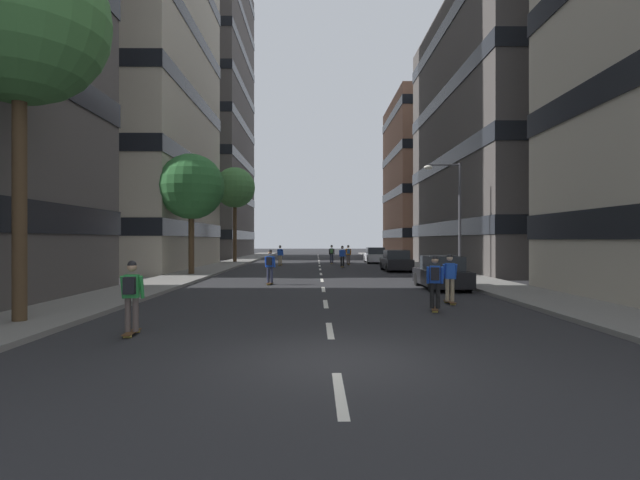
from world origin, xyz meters
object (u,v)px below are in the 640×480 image
(skater_0, at_px, (435,279))
(skater_2, at_px, (332,253))
(skater_6, at_px, (270,265))
(skater_7, at_px, (348,253))
(streetlamp_right, at_px, (453,207))
(skater_4, at_px, (450,276))
(street_tree_far, at_px, (19,18))
(skater_1, at_px, (342,255))
(skater_5, at_px, (131,293))
(parked_car_mid, at_px, (375,256))
(parked_car_far, at_px, (396,261))
(parked_car_near, at_px, (441,274))
(street_tree_near, at_px, (235,188))
(street_tree_mid, at_px, (191,187))
(skater_3, at_px, (280,254))

(skater_0, relative_size, skater_2, 1.00)
(skater_6, relative_size, skater_7, 1.00)
(streetlamp_right, distance_m, skater_4, 11.37)
(skater_4, distance_m, skater_7, 27.17)
(street_tree_far, height_order, skater_7, street_tree_far)
(skater_1, height_order, skater_7, same)
(skater_4, xyz_separation_m, skater_5, (-9.11, -5.58, 0.03))
(parked_car_mid, bearing_deg, skater_2, -159.14)
(streetlamp_right, xyz_separation_m, skater_2, (-6.33, 18.23, -3.12))
(skater_2, distance_m, skater_5, 34.78)
(streetlamp_right, bearing_deg, parked_car_far, 104.94)
(parked_car_near, bearing_deg, skater_4, -101.58)
(street_tree_near, distance_m, skater_2, 11.28)
(skater_6, bearing_deg, skater_0, -56.41)
(parked_car_mid, height_order, street_tree_near, street_tree_near)
(skater_0, bearing_deg, street_tree_far, -167.77)
(parked_car_near, distance_m, skater_4, 5.45)
(street_tree_far, relative_size, skater_1, 5.80)
(skater_6, bearing_deg, skater_5, -98.96)
(parked_car_near, height_order, street_tree_far, street_tree_far)
(street_tree_far, height_order, skater_2, street_tree_far)
(street_tree_mid, height_order, skater_3, street_tree_mid)
(street_tree_far, height_order, skater_5, street_tree_far)
(parked_car_near, height_order, parked_car_far, same)
(skater_4, bearing_deg, parked_car_far, 86.53)
(skater_6, height_order, skater_7, same)
(parked_car_far, bearing_deg, parked_car_mid, 90.00)
(street_tree_mid, height_order, skater_6, street_tree_mid)
(street_tree_near, height_order, skater_4, street_tree_near)
(street_tree_near, bearing_deg, skater_1, -35.31)
(parked_car_mid, distance_m, skater_4, 30.37)
(skater_1, distance_m, skater_4, 22.96)
(skater_2, bearing_deg, skater_0, -85.74)
(parked_car_near, height_order, skater_3, skater_3)
(streetlamp_right, distance_m, skater_2, 19.55)
(streetlamp_right, distance_m, skater_3, 18.93)
(street_tree_mid, relative_size, skater_5, 4.23)
(skater_3, height_order, skater_6, same)
(skater_5, distance_m, skater_6, 13.18)
(skater_4, xyz_separation_m, skater_7, (-1.76, 27.11, 0.03))
(street_tree_near, distance_m, skater_0, 34.28)
(street_tree_near, xyz_separation_m, skater_6, (5.49, -22.46, -6.24))
(street_tree_far, relative_size, skater_0, 5.80)
(skater_5, bearing_deg, street_tree_far, 159.03)
(skater_6, bearing_deg, skater_3, 92.53)
(parked_car_far, bearing_deg, parked_car_near, -90.00)
(skater_0, distance_m, skater_1, 24.62)
(parked_car_mid, xyz_separation_m, street_tree_near, (-13.64, -0.44, 6.56))
(skater_7, bearing_deg, skater_6, -105.07)
(skater_7, bearing_deg, streetlamp_right, -73.71)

